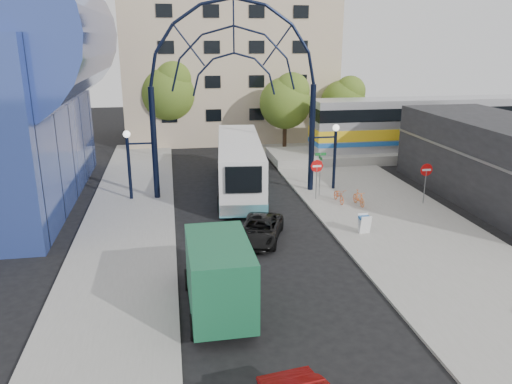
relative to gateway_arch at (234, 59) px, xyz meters
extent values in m
plane|color=black|center=(0.00, -14.00, -8.56)|extent=(120.00, 120.00, 0.00)
cube|color=gray|center=(8.00, -10.00, -8.50)|extent=(8.00, 56.00, 0.12)
cube|color=gray|center=(-6.50, -8.00, -8.50)|extent=(5.00, 50.00, 0.12)
cylinder|color=black|center=(-5.00, 0.00, -5.06)|extent=(0.36, 0.36, 7.00)
cylinder|color=black|center=(5.00, 0.00, -5.06)|extent=(0.36, 0.36, 7.00)
cylinder|color=black|center=(-6.60, 0.00, -6.56)|extent=(0.20, 0.20, 4.00)
cylinder|color=black|center=(6.60, 0.00, -6.56)|extent=(0.20, 0.20, 4.00)
sphere|color=white|center=(-6.60, 0.00, -4.36)|extent=(0.44, 0.44, 0.44)
sphere|color=white|center=(6.60, 0.00, -4.36)|extent=(0.44, 0.44, 0.44)
cylinder|color=slate|center=(4.80, -2.00, -7.34)|extent=(0.06, 0.06, 2.20)
cylinder|color=red|center=(4.80, -2.00, -6.34)|extent=(0.80, 0.04, 0.80)
cube|color=white|center=(4.80, -2.03, -6.34)|extent=(0.55, 0.02, 0.12)
cylinder|color=slate|center=(11.00, -4.00, -7.34)|extent=(0.06, 0.06, 2.20)
cylinder|color=red|center=(11.00, -4.00, -6.34)|extent=(0.76, 0.04, 0.76)
cube|color=white|center=(11.00, -4.03, -6.34)|extent=(0.55, 0.02, 0.12)
cylinder|color=slate|center=(5.20, -1.40, -7.04)|extent=(0.05, 0.05, 2.80)
cube|color=#146626|center=(5.20, -1.40, -5.74)|extent=(0.70, 0.03, 0.18)
cube|color=#146626|center=(5.20, -1.40, -5.99)|extent=(0.03, 0.70, 0.18)
cube|color=white|center=(5.60, -8.20, -7.94)|extent=(0.55, 0.26, 0.99)
cube|color=white|center=(5.60, -7.85, -7.94)|extent=(0.55, 0.26, 0.99)
cube|color=#1E59A5|center=(5.60, -8.02, -7.61)|extent=(0.55, 0.42, 0.14)
cylinder|color=#304595|center=(-12.00, 1.00, 1.44)|extent=(9.00, 16.00, 9.00)
cube|color=black|center=(16.00, -4.00, -6.06)|extent=(6.00, 16.00, 5.00)
cube|color=#C8B18B|center=(2.00, 21.00, -1.56)|extent=(20.00, 12.00, 14.00)
cube|color=gray|center=(20.00, 8.00, -8.16)|extent=(32.00, 5.00, 0.80)
cube|color=#B7B7BC|center=(20.00, 8.00, -5.66)|extent=(25.00, 3.00, 4.20)
cube|color=gold|center=(20.00, 8.00, -6.26)|extent=(25.10, 3.05, 0.90)
cube|color=black|center=(20.00, 8.00, -4.66)|extent=(25.05, 3.05, 1.00)
cube|color=#1E59A5|center=(20.00, 8.00, -6.96)|extent=(25.10, 3.05, 0.35)
cylinder|color=#382314|center=(6.00, 12.00, -7.30)|extent=(0.36, 0.36, 2.52)
sphere|color=#426119|center=(6.00, 12.00, -4.22)|extent=(4.48, 4.48, 4.48)
sphere|color=#426119|center=(6.50, 11.70, -3.10)|extent=(3.08, 3.08, 3.08)
cylinder|color=#382314|center=(-4.00, 16.00, -7.12)|extent=(0.36, 0.36, 2.88)
sphere|color=#426119|center=(-4.00, 16.00, -3.60)|extent=(5.12, 5.12, 5.12)
sphere|color=#426119|center=(-3.50, 15.70, -2.32)|extent=(3.52, 3.52, 3.52)
cylinder|color=#382314|center=(12.00, 14.00, -7.39)|extent=(0.36, 0.36, 2.34)
sphere|color=#426119|center=(12.00, 14.00, -4.53)|extent=(4.16, 4.16, 4.16)
sphere|color=#426119|center=(12.50, 13.70, -3.49)|extent=(2.86, 2.86, 2.86)
cube|color=silver|center=(0.42, 1.09, -6.71)|extent=(3.92, 12.34, 3.06)
cube|color=#55AEBE|center=(0.42, 1.09, -7.98)|extent=(3.95, 12.35, 0.74)
cube|color=black|center=(0.42, 1.09, -6.08)|extent=(3.95, 12.11, 0.95)
cube|color=black|center=(-0.21, -5.01, -6.13)|extent=(2.00, 0.35, 1.48)
cube|color=black|center=(1.03, 7.07, -6.87)|extent=(2.53, 0.45, 1.69)
cylinder|color=black|center=(-0.50, 4.97, -8.05)|extent=(0.40, 1.04, 1.01)
cylinder|color=black|center=(2.11, 4.70, -8.05)|extent=(0.40, 1.04, 1.01)
cylinder|color=black|center=(-1.35, -3.24, -8.05)|extent=(0.40, 1.04, 1.01)
cylinder|color=black|center=(1.26, -3.51, -8.05)|extent=(0.40, 1.04, 1.01)
cube|color=black|center=(-2.56, -12.04, -7.57)|extent=(2.09, 2.18, 1.97)
cube|color=black|center=(-2.58, -10.96, -7.17)|extent=(1.79, 0.11, 0.90)
cube|color=#175838|center=(-2.53, -14.73, -6.85)|extent=(2.20, 4.15, 2.51)
cylinder|color=black|center=(-3.59, -12.32, -8.13)|extent=(0.24, 0.86, 0.86)
cylinder|color=black|center=(-1.53, -12.30, -8.13)|extent=(0.24, 0.86, 0.86)
cylinder|color=black|center=(-3.55, -15.82, -8.13)|extent=(0.24, 0.86, 0.86)
cylinder|color=black|center=(-1.49, -15.79, -8.13)|extent=(0.24, 0.86, 0.86)
imported|color=black|center=(0.20, -7.79, -7.97)|extent=(3.26, 4.63, 1.17)
imported|color=#D05829|center=(6.00, -2.91, -8.01)|extent=(0.61, 1.64, 0.86)
imported|color=orange|center=(6.97, -3.69, -7.98)|extent=(0.55, 1.54, 0.91)
camera|label=1|loc=(-3.98, -30.69, 1.18)|focal=35.00mm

